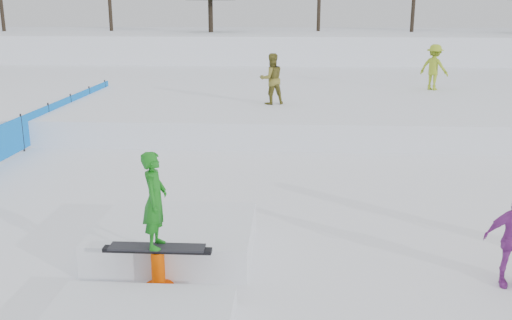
# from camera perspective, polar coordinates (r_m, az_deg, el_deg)

# --- Properties ---
(ground) EXTENTS (120.00, 120.00, 0.00)m
(ground) POSITION_cam_1_polar(r_m,az_deg,el_deg) (9.91, -3.62, -9.16)
(ground) COLOR white
(snow_berm) EXTENTS (60.00, 14.00, 2.40)m
(snow_berm) POSITION_cam_1_polar(r_m,az_deg,el_deg) (39.07, 1.74, 10.98)
(snow_berm) COLOR white
(snow_berm) RESTS_ON ground
(snow_midrise) EXTENTS (50.00, 18.00, 0.80)m
(snow_midrise) POSITION_cam_1_polar(r_m,az_deg,el_deg) (25.25, 0.76, 6.83)
(snow_midrise) COLOR white
(snow_midrise) RESTS_ON ground
(safety_fence) EXTENTS (0.05, 16.00, 1.10)m
(safety_fence) POSITION_cam_1_polar(r_m,az_deg,el_deg) (17.69, -22.33, 2.54)
(safety_fence) COLOR blue
(safety_fence) RESTS_ON ground
(walker_olive) EXTENTS (1.02, 0.91, 1.73)m
(walker_olive) POSITION_cam_1_polar(r_m,az_deg,el_deg) (19.58, 1.57, 8.11)
(walker_olive) COLOR olive
(walker_olive) RESTS_ON snow_midrise
(walker_ygreen) EXTENTS (1.33, 1.25, 1.80)m
(walker_ygreen) POSITION_cam_1_polar(r_m,az_deg,el_deg) (24.02, 17.38, 8.84)
(walker_ygreen) COLOR #92AD21
(walker_ygreen) RESTS_ON snow_midrise
(jib_rail_feature) EXTENTS (2.60, 4.40, 2.11)m
(jib_rail_feature) POSITION_cam_1_polar(r_m,az_deg,el_deg) (9.20, -8.94, -9.25)
(jib_rail_feature) COLOR white
(jib_rail_feature) RESTS_ON ground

